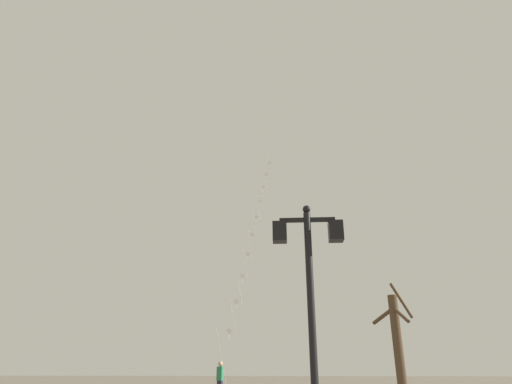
{
  "coord_description": "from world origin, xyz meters",
  "views": [
    {
      "loc": [
        1.3,
        -1.87,
        1.36
      ],
      "look_at": [
        -0.04,
        18.99,
        9.92
      ],
      "focal_mm": 30.44,
      "sensor_mm": 36.0,
      "label": 1
    }
  ],
  "objects_px": {
    "kite_train": "(251,238)",
    "bare_tree": "(398,346)",
    "twin_lantern_lamp_post": "(309,272)",
    "kite_flyer": "(220,380)"
  },
  "relations": [
    {
      "from": "twin_lantern_lamp_post",
      "to": "kite_train",
      "type": "relative_size",
      "value": 0.23
    },
    {
      "from": "kite_train",
      "to": "bare_tree",
      "type": "relative_size",
      "value": 4.6
    },
    {
      "from": "bare_tree",
      "to": "kite_flyer",
      "type": "bearing_deg",
      "value": 139.73
    },
    {
      "from": "bare_tree",
      "to": "kite_train",
      "type": "bearing_deg",
      "value": 113.3
    },
    {
      "from": "kite_flyer",
      "to": "twin_lantern_lamp_post",
      "type": "bearing_deg",
      "value": -158.61
    },
    {
      "from": "twin_lantern_lamp_post",
      "to": "kite_train",
      "type": "bearing_deg",
      "value": 97.28
    },
    {
      "from": "kite_flyer",
      "to": "bare_tree",
      "type": "height_order",
      "value": "bare_tree"
    },
    {
      "from": "twin_lantern_lamp_post",
      "to": "kite_flyer",
      "type": "distance_m",
      "value": 13.83
    },
    {
      "from": "kite_train",
      "to": "bare_tree",
      "type": "distance_m",
      "value": 17.15
    },
    {
      "from": "kite_train",
      "to": "kite_flyer",
      "type": "height_order",
      "value": "kite_train"
    }
  ]
}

